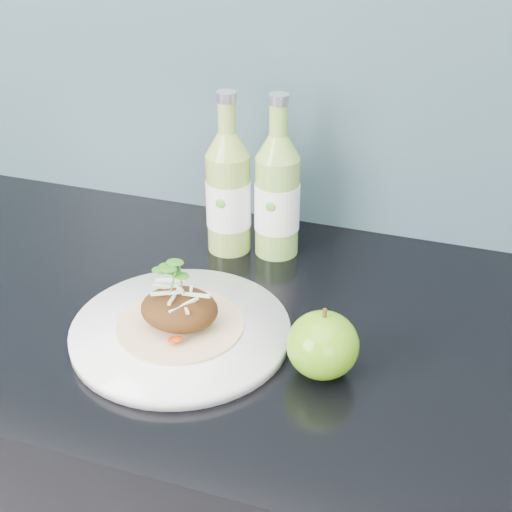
# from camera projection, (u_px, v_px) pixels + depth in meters

# --- Properties ---
(dinner_plate) EXTENTS (0.33, 0.33, 0.02)m
(dinner_plate) POSITION_uv_depth(u_px,v_px,m) (181.00, 331.00, 0.90)
(dinner_plate) COLOR white
(dinner_plate) RESTS_ON kitchen_counter
(pork_taco) EXTENTS (0.16, 0.16, 0.10)m
(pork_taco) POSITION_uv_depth(u_px,v_px,m) (179.00, 307.00, 0.88)
(pork_taco) COLOR tan
(pork_taco) RESTS_ON dinner_plate
(green_apple) EXTENTS (0.11, 0.11, 0.09)m
(green_apple) POSITION_uv_depth(u_px,v_px,m) (323.00, 345.00, 0.82)
(green_apple) COLOR #4C8F0F
(green_apple) RESTS_ON kitchen_counter
(cider_bottle_left) EXTENTS (0.09, 0.09, 0.25)m
(cider_bottle_left) POSITION_uv_depth(u_px,v_px,m) (228.00, 193.00, 1.05)
(cider_bottle_left) COLOR #88A846
(cider_bottle_left) RESTS_ON kitchen_counter
(cider_bottle_right) EXTENTS (0.08, 0.08, 0.25)m
(cider_bottle_right) POSITION_uv_depth(u_px,v_px,m) (277.00, 196.00, 1.04)
(cider_bottle_right) COLOR #80AD48
(cider_bottle_right) RESTS_ON kitchen_counter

